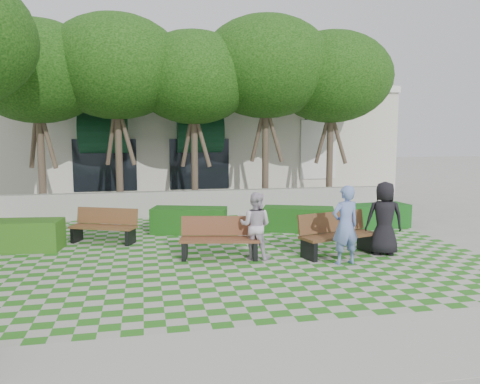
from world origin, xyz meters
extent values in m
plane|color=gray|center=(0.00, 0.00, 0.00)|extent=(90.00, 90.00, 0.00)
plane|color=#2B721E|center=(0.00, 1.00, 0.01)|extent=(12.00, 12.00, 0.00)
cube|color=#9E9B93|center=(0.00, -4.70, 0.01)|extent=(16.00, 2.00, 0.01)
cube|color=#9E9B93|center=(0.00, 6.20, 0.45)|extent=(15.00, 0.36, 0.90)
cube|color=#4F311B|center=(2.58, -0.04, 0.48)|extent=(2.02, 1.08, 0.06)
cube|color=#4F311B|center=(2.51, 0.23, 0.77)|extent=(1.90, 0.65, 0.48)
cube|color=black|center=(1.76, -0.27, 0.24)|extent=(0.25, 0.54, 0.47)
cube|color=black|center=(3.41, 0.19, 0.24)|extent=(0.25, 0.54, 0.47)
cube|color=brown|center=(-0.24, 0.22, 0.46)|extent=(1.91, 0.91, 0.06)
cube|color=brown|center=(-0.19, 0.48, 0.74)|extent=(1.83, 0.49, 0.46)
cube|color=black|center=(-1.04, 0.38, 0.22)|extent=(0.20, 0.52, 0.45)
cube|color=black|center=(0.56, 0.06, 0.22)|extent=(0.20, 0.52, 0.45)
cube|color=brown|center=(-3.03, 2.44, 0.44)|extent=(1.81, 1.18, 0.06)
cube|color=brown|center=(-2.93, 2.67, 0.70)|extent=(1.65, 0.81, 0.44)
cube|color=black|center=(-3.74, 2.75, 0.21)|extent=(0.28, 0.48, 0.43)
cube|color=black|center=(-2.31, 2.13, 0.21)|extent=(0.28, 0.48, 0.43)
cube|color=#134917|center=(5.08, 2.91, 0.37)|extent=(2.16, 1.03, 0.73)
cube|color=#154612|center=(2.58, 2.89, 0.36)|extent=(2.22, 1.49, 0.72)
cube|color=#154713|center=(-0.65, 3.26, 0.38)|extent=(2.31, 1.45, 0.75)
cube|color=#255316|center=(-5.08, 2.06, 0.38)|extent=(2.26, 1.13, 0.76)
imported|color=#6C80C5|center=(2.41, -0.77, 0.88)|extent=(0.69, 0.49, 1.77)
imported|color=black|center=(3.68, -0.17, 0.89)|extent=(0.99, 0.80, 1.77)
imported|color=silver|center=(0.57, 0.11, 0.78)|extent=(0.95, 0.88, 1.56)
cylinder|color=#47382B|center=(-5.50, 7.60, 1.82)|extent=(0.26, 0.26, 3.64)
ellipsoid|color=#1E4C11|center=(-5.50, 7.60, 5.07)|extent=(4.80, 4.80, 3.60)
cylinder|color=#47382B|center=(-2.80, 7.60, 1.90)|extent=(0.26, 0.26, 3.81)
ellipsoid|color=#1E4C11|center=(-2.80, 7.60, 5.30)|extent=(5.00, 5.00, 3.75)
cylinder|color=#47382B|center=(0.00, 7.60, 1.79)|extent=(0.26, 0.26, 3.58)
ellipsoid|color=#1E4C11|center=(0.00, 7.60, 4.99)|extent=(4.60, 4.60, 3.45)
cylinder|color=#47382B|center=(2.80, 7.60, 1.96)|extent=(0.26, 0.26, 3.92)
ellipsoid|color=#1E4C11|center=(2.80, 7.60, 5.46)|extent=(5.20, 5.20, 3.90)
cylinder|color=#47382B|center=(5.50, 7.60, 1.85)|extent=(0.26, 0.26, 3.70)
ellipsoid|color=#1E4C11|center=(5.50, 7.60, 5.15)|extent=(4.80, 4.80, 3.60)
cube|color=beige|center=(1.00, 14.20, 2.50)|extent=(18.00, 8.00, 5.00)
cube|color=white|center=(1.00, 10.20, 5.00)|extent=(18.00, 0.30, 0.30)
cube|color=black|center=(6.00, 10.18, 2.20)|extent=(1.40, 0.10, 2.40)
cylinder|color=#103A22|center=(-3.50, 10.18, 3.00)|extent=(3.00, 1.80, 1.80)
cube|color=black|center=(-3.50, 10.18, 1.60)|extent=(2.60, 0.08, 2.20)
cylinder|color=#103A22|center=(0.50, 10.18, 3.00)|extent=(3.00, 1.80, 1.80)
cube|color=black|center=(0.50, 10.18, 1.60)|extent=(2.60, 0.08, 2.20)
camera|label=1|loc=(-1.96, -10.25, 2.87)|focal=35.00mm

